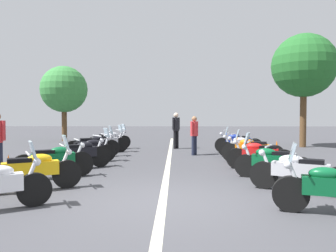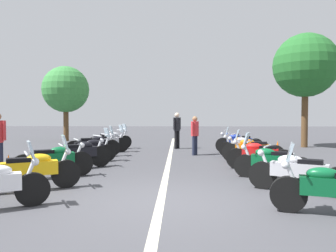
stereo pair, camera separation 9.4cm
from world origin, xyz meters
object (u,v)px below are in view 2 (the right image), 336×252
at_px(motorcycle_left_row_2, 54,160).
at_px(motorcycle_right_row_1, 298,172).
at_px(motorcycle_left_row_7, 111,140).
at_px(motorcycle_right_row_0, 333,188).
at_px(motorcycle_right_row_6, 239,143).
at_px(motorcycle_right_row_5, 244,146).
at_px(roadside_tree_1, 305,66).
at_px(motorcycle_right_row_2, 271,162).
at_px(roadside_tree_0, 66,90).
at_px(motorcycle_left_row_3, 79,154).
at_px(bystander_2, 195,132).
at_px(motorcycle_left_row_4, 89,149).
at_px(bystander_0, 177,127).
at_px(traffic_cone_0, 278,148).
at_px(motorcycle_left_row_1, 31,170).
at_px(traffic_cone_2, 9,166).
at_px(motorcycle_left_row_5, 94,145).
at_px(motorcycle_left_row_6, 106,142).
at_px(motorcycle_right_row_4, 252,150).

xyz_separation_m(motorcycle_left_row_2, motorcycle_right_row_1, (-1.39, -5.83, -0.01)).
relative_size(motorcycle_left_row_7, motorcycle_right_row_0, 0.96).
bearing_deg(motorcycle_left_row_7, motorcycle_right_row_6, -45.31).
relative_size(motorcycle_right_row_5, roadside_tree_1, 0.34).
bearing_deg(motorcycle_right_row_2, roadside_tree_0, -27.72).
xyz_separation_m(motorcycle_left_row_3, bystander_2, (3.48, -3.73, 0.47)).
relative_size(motorcycle_left_row_4, motorcycle_right_row_0, 0.88).
xyz_separation_m(bystander_0, roadside_tree_0, (4.38, 7.06, 2.21)).
bearing_deg(motorcycle_right_row_5, motorcycle_left_row_3, 41.24).
bearing_deg(motorcycle_right_row_6, motorcycle_right_row_0, 105.66).
distance_m(traffic_cone_0, bystander_0, 4.90).
xyz_separation_m(traffic_cone_0, roadside_tree_1, (3.49, -2.43, 3.87)).
bearing_deg(motorcycle_right_row_6, bystander_2, 36.41).
xyz_separation_m(bystander_2, roadside_tree_1, (3.42, -5.79, 3.22)).
bearing_deg(motorcycle_right_row_2, motorcycle_left_row_4, -2.97).
relative_size(motorcycle_right_row_0, motorcycle_right_row_6, 0.99).
height_order(motorcycle_left_row_1, motorcycle_left_row_3, motorcycle_left_row_1).
distance_m(motorcycle_right_row_0, bystander_0, 10.74).
bearing_deg(traffic_cone_2, motorcycle_right_row_2, -90.25).
distance_m(motorcycle_left_row_4, motorcycle_right_row_5, 5.86).
xyz_separation_m(motorcycle_left_row_7, bystander_0, (0.42, -3.18, 0.57)).
height_order(motorcycle_left_row_5, motorcycle_right_row_0, motorcycle_left_row_5).
xyz_separation_m(motorcycle_left_row_6, motorcycle_left_row_7, (1.39, 0.09, 0.00)).
height_order(motorcycle_right_row_0, bystander_2, bystander_2).
xyz_separation_m(motorcycle_left_row_5, motorcycle_right_row_2, (-4.15, -5.73, -0.02)).
height_order(motorcycle_left_row_2, motorcycle_right_row_4, motorcycle_left_row_2).
relative_size(motorcycle_left_row_3, motorcycle_right_row_0, 0.87).
bearing_deg(motorcycle_right_row_1, motorcycle_right_row_5, -62.02).
bearing_deg(motorcycle_right_row_2, bystander_2, -47.33).
bearing_deg(motorcycle_left_row_4, motorcycle_left_row_7, 57.77).
height_order(motorcycle_left_row_7, traffic_cone_2, motorcycle_left_row_7).
relative_size(motorcycle_left_row_4, motorcycle_left_row_7, 0.92).
distance_m(motorcycle_left_row_3, roadside_tree_1, 12.33).
bearing_deg(motorcycle_left_row_6, traffic_cone_0, -36.42).
height_order(motorcycle_left_row_5, motorcycle_right_row_6, motorcycle_left_row_5).
distance_m(motorcycle_right_row_2, traffic_cone_2, 6.93).
bearing_deg(motorcycle_right_row_6, motorcycle_left_row_4, 42.93).
xyz_separation_m(motorcycle_left_row_7, motorcycle_right_row_4, (-4.17, -5.79, -0.01)).
distance_m(motorcycle_left_row_1, motorcycle_right_row_2, 5.80).
bearing_deg(motorcycle_left_row_7, motorcycle_left_row_2, -122.48).
height_order(motorcycle_left_row_4, motorcycle_right_row_0, motorcycle_right_row_0).
height_order(motorcycle_left_row_1, motorcycle_right_row_1, motorcycle_left_row_1).
distance_m(motorcycle_left_row_1, traffic_cone_0, 9.61).
bearing_deg(motorcycle_left_row_6, motorcycle_right_row_4, -56.47).
height_order(motorcycle_left_row_1, roadside_tree_1, roadside_tree_1).
bearing_deg(motorcycle_right_row_2, traffic_cone_0, -85.52).
height_order(motorcycle_left_row_1, motorcycle_right_row_6, motorcycle_left_row_1).
xyz_separation_m(motorcycle_right_row_1, motorcycle_right_row_6, (7.04, -0.06, 0.01)).
bearing_deg(motorcycle_right_row_4, motorcycle_right_row_1, 115.40).
distance_m(motorcycle_left_row_2, motorcycle_left_row_6, 5.62).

